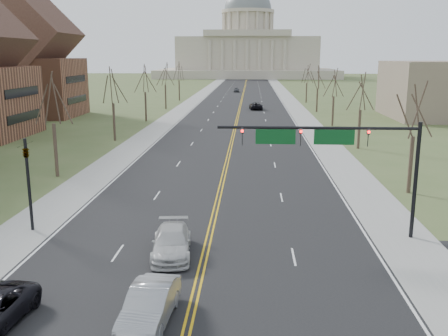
# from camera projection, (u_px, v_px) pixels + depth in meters

# --- Properties ---
(road) EXTENTS (20.00, 380.00, 0.01)m
(road) POSITION_uv_depth(u_px,v_px,m) (242.00, 100.00, 125.57)
(road) COLOR black
(road) RESTS_ON ground
(cross_road) EXTENTS (120.00, 14.00, 0.01)m
(cross_road) POSITION_uv_depth(u_px,v_px,m) (197.00, 287.00, 24.30)
(cross_road) COLOR black
(cross_road) RESTS_ON ground
(sidewalk_left) EXTENTS (4.00, 380.00, 0.03)m
(sidewalk_left) POSITION_uv_depth(u_px,v_px,m) (194.00, 100.00, 126.22)
(sidewalk_left) COLOR gray
(sidewalk_left) RESTS_ON ground
(sidewalk_right) EXTENTS (4.00, 380.00, 0.03)m
(sidewalk_right) POSITION_uv_depth(u_px,v_px,m) (289.00, 100.00, 124.92)
(sidewalk_right) COLOR gray
(sidewalk_right) RESTS_ON ground
(center_line) EXTENTS (0.42, 380.00, 0.01)m
(center_line) POSITION_uv_depth(u_px,v_px,m) (242.00, 100.00, 125.57)
(center_line) COLOR gold
(center_line) RESTS_ON road
(edge_line_left) EXTENTS (0.15, 380.00, 0.01)m
(edge_line_left) POSITION_uv_depth(u_px,v_px,m) (203.00, 100.00, 126.10)
(edge_line_left) COLOR silver
(edge_line_left) RESTS_ON road
(edge_line_right) EXTENTS (0.15, 380.00, 0.01)m
(edge_line_right) POSITION_uv_depth(u_px,v_px,m) (281.00, 100.00, 125.04)
(edge_line_right) COLOR silver
(edge_line_right) RESTS_ON road
(capitol) EXTENTS (90.00, 60.00, 50.00)m
(capitol) POSITION_uv_depth(u_px,v_px,m) (247.00, 49.00, 258.69)
(capitol) COLOR #BAB29B
(capitol) RESTS_ON ground
(signal_mast) EXTENTS (12.12, 0.44, 7.20)m
(signal_mast) POSITION_uv_depth(u_px,v_px,m) (333.00, 145.00, 29.93)
(signal_mast) COLOR black
(signal_mast) RESTS_ON ground
(signal_left) EXTENTS (0.32, 0.36, 6.00)m
(signal_left) POSITION_uv_depth(u_px,v_px,m) (28.00, 174.00, 31.40)
(signal_left) COLOR black
(signal_left) RESTS_ON ground
(tree_r_0) EXTENTS (3.74, 3.74, 8.50)m
(tree_r_0) POSITION_uv_depth(u_px,v_px,m) (415.00, 113.00, 39.54)
(tree_r_0) COLOR #34251F
(tree_r_0) RESTS_ON ground
(tree_l_0) EXTENTS (3.96, 3.96, 9.00)m
(tree_l_0) POSITION_uv_depth(u_px,v_px,m) (52.00, 102.00, 45.03)
(tree_l_0) COLOR #34251F
(tree_l_0) RESTS_ON ground
(tree_r_1) EXTENTS (3.74, 3.74, 8.50)m
(tree_r_1) POSITION_uv_depth(u_px,v_px,m) (361.00, 94.00, 59.02)
(tree_r_1) COLOR #34251F
(tree_r_1) RESTS_ON ground
(tree_l_1) EXTENTS (3.96, 3.96, 9.00)m
(tree_l_1) POSITION_uv_depth(u_px,v_px,m) (112.00, 88.00, 64.50)
(tree_l_1) COLOR #34251F
(tree_l_1) RESTS_ON ground
(tree_r_2) EXTENTS (3.74, 3.74, 8.50)m
(tree_r_2) POSITION_uv_depth(u_px,v_px,m) (334.00, 84.00, 78.50)
(tree_r_2) COLOR #34251F
(tree_r_2) RESTS_ON ground
(tree_l_2) EXTENTS (3.96, 3.96, 9.00)m
(tree_l_2) POSITION_uv_depth(u_px,v_px,m) (145.00, 80.00, 83.98)
(tree_l_2) COLOR #34251F
(tree_l_2) RESTS_ON ground
(tree_r_3) EXTENTS (3.74, 3.74, 8.50)m
(tree_r_3) POSITION_uv_depth(u_px,v_px,m) (318.00, 79.00, 97.97)
(tree_r_3) COLOR #34251F
(tree_r_3) RESTS_ON ground
(tree_l_3) EXTENTS (3.96, 3.96, 9.00)m
(tree_l_3) POSITION_uv_depth(u_px,v_px,m) (165.00, 75.00, 103.46)
(tree_l_3) COLOR #34251F
(tree_l_3) RESTS_ON ground
(tree_r_4) EXTENTS (3.74, 3.74, 8.50)m
(tree_r_4) POSITION_uv_depth(u_px,v_px,m) (307.00, 75.00, 117.45)
(tree_r_4) COLOR #34251F
(tree_r_4) RESTS_ON ground
(tree_l_4) EXTENTS (3.96, 3.96, 9.00)m
(tree_l_4) POSITION_uv_depth(u_px,v_px,m) (179.00, 72.00, 122.93)
(tree_l_4) COLOR #34251F
(tree_l_4) RESTS_ON ground
(bldg_left_far) EXTENTS (17.10, 14.28, 23.25)m
(bldg_left_far) POSITION_uv_depth(u_px,v_px,m) (29.00, 64.00, 90.46)
(bldg_left_far) COLOR brown
(bldg_left_far) RESTS_ON ground
(car_sb_inner_lead) EXTENTS (2.02, 4.96, 1.60)m
(car_sb_inner_lead) POSITION_uv_depth(u_px,v_px,m) (150.00, 305.00, 20.87)
(car_sb_inner_lead) COLOR gray
(car_sb_inner_lead) RESTS_ON road
(car_sb_inner_second) EXTENTS (2.65, 5.39, 1.51)m
(car_sb_inner_second) POSITION_uv_depth(u_px,v_px,m) (172.00, 242.00, 28.02)
(car_sb_inner_second) COLOR #BDBDBD
(car_sb_inner_second) RESTS_ON road
(car_far_nb) EXTENTS (2.92, 5.60, 1.51)m
(car_far_nb) POSITION_uv_depth(u_px,v_px,m) (256.00, 106.00, 103.83)
(car_far_nb) COLOR black
(car_far_nb) RESTS_ON road
(car_far_sb) EXTENTS (1.86, 4.19, 1.40)m
(car_far_sb) POSITION_uv_depth(u_px,v_px,m) (236.00, 90.00, 152.88)
(car_far_sb) COLOR #4C4E54
(car_far_sb) RESTS_ON road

